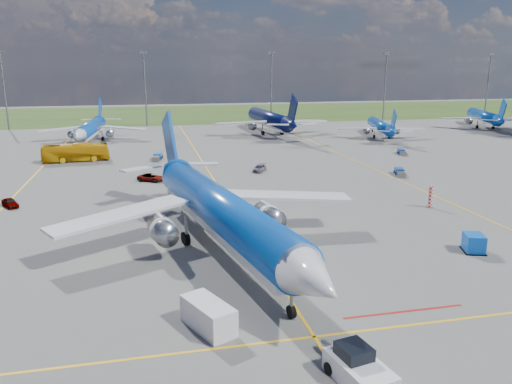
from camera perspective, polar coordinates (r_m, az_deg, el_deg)
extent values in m
plane|color=#565654|center=(54.20, -0.29, -5.69)|extent=(400.00, 400.00, 0.00)
cube|color=#2D4719|center=(200.92, -9.58, 8.81)|extent=(400.00, 80.00, 0.01)
cube|color=yellow|center=(82.60, -4.74, 1.29)|extent=(0.25, 160.00, 0.02)
cube|color=yellow|center=(36.70, 6.67, -16.11)|extent=(60.00, 0.25, 0.02)
cube|color=yellow|center=(93.63, -24.15, 1.62)|extent=(0.25, 120.00, 0.02)
cube|color=yellow|center=(100.35, 11.67, 3.36)|extent=(0.25, 120.00, 0.02)
cube|color=#A5140F|center=(41.32, 16.54, -12.97)|extent=(10.00, 0.25, 0.02)
cylinder|color=slate|center=(164.66, -26.81, 10.17)|extent=(0.50, 0.50, 22.00)
cube|color=slate|center=(164.53, -27.26, 14.08)|extent=(2.20, 0.50, 0.80)
cylinder|color=slate|center=(159.95, -12.54, 11.26)|extent=(0.50, 0.50, 22.00)
cube|color=slate|center=(159.81, -12.76, 15.31)|extent=(2.20, 0.50, 0.80)
cylinder|color=slate|center=(165.08, 1.76, 11.67)|extent=(0.50, 0.50, 22.00)
cube|color=slate|center=(164.95, 1.80, 15.60)|extent=(2.20, 0.50, 0.80)
cylinder|color=slate|center=(179.22, 14.51, 11.44)|extent=(0.50, 0.50, 22.00)
cube|color=slate|center=(179.10, 14.74, 15.05)|extent=(2.20, 0.50, 0.80)
cylinder|color=slate|center=(200.47, 24.95, 10.84)|extent=(0.50, 0.50, 22.00)
cube|color=slate|center=(200.37, 25.29, 14.06)|extent=(2.20, 0.50, 0.80)
cylinder|color=red|center=(70.61, 19.31, -0.48)|extent=(0.50, 0.50, 3.00)
cube|color=silver|center=(32.23, 11.74, -19.60)|extent=(3.27, 4.98, 1.42)
cube|color=black|center=(32.14, 11.13, -17.58)|extent=(2.11, 2.28, 0.98)
cube|color=slate|center=(34.23, 8.84, -17.46)|extent=(0.79, 2.63, 0.22)
cube|color=blue|center=(55.77, 23.63, -5.36)|extent=(2.48, 2.76, 1.83)
cube|color=silver|center=(37.15, -5.49, -13.87)|extent=(3.81, 5.11, 2.06)
imported|color=#DBA00C|center=(105.11, -19.91, 4.27)|extent=(13.04, 4.13, 3.57)
imported|color=#999999|center=(74.70, -26.30, -1.10)|extent=(3.04, 3.79, 1.21)
imported|color=#999999|center=(83.75, -11.91, 1.63)|extent=(4.86, 3.96, 1.23)
imported|color=#999999|center=(89.50, 0.40, 2.74)|extent=(3.46, 4.40, 1.19)
cube|color=navy|center=(90.92, 16.05, 2.32)|extent=(2.14, 2.85, 1.07)
cube|color=slate|center=(88.49, 16.29, 1.92)|extent=(1.76, 2.23, 0.88)
cube|color=#194D9B|center=(103.93, -11.14, 4.08)|extent=(1.94, 2.95, 1.15)
cube|color=slate|center=(101.30, -11.38, 3.75)|extent=(1.62, 2.29, 0.94)
cube|color=navy|center=(112.07, 16.26, 4.46)|extent=(1.93, 2.62, 0.99)
cube|color=slate|center=(109.81, 16.48, 4.21)|extent=(1.59, 2.05, 0.81)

